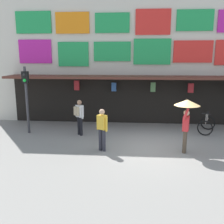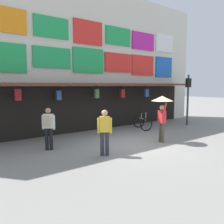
% 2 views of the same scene
% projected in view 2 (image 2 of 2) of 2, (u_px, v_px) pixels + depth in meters
% --- Properties ---
extents(ground_plane, '(80.00, 80.00, 0.00)m').
position_uv_depth(ground_plane, '(138.00, 144.00, 10.33)').
color(ground_plane, gray).
extents(shopfront, '(18.00, 2.60, 8.00)m').
position_uv_depth(shopfront, '(83.00, 60.00, 13.45)').
color(shopfront, beige).
rests_on(shopfront, ground).
extents(traffic_light_far, '(0.32, 0.35, 3.20)m').
position_uv_depth(traffic_light_far, '(188.00, 92.00, 15.03)').
color(traffic_light_far, '#38383D').
rests_on(traffic_light_far, ground).
extents(bicycle_parked, '(1.11, 1.35, 1.05)m').
position_uv_depth(bicycle_parked, '(142.00, 123.00, 13.74)').
color(bicycle_parked, black).
rests_on(bicycle_parked, ground).
extents(pedestrian_in_red, '(0.46, 0.38, 1.68)m').
position_uv_depth(pedestrian_in_red, '(105.00, 130.00, 8.53)').
color(pedestrian_in_red, '#2D2D38').
rests_on(pedestrian_in_red, ground).
extents(pedestrian_in_blue, '(0.47, 0.47, 1.68)m').
position_uv_depth(pedestrian_in_blue, '(48.00, 126.00, 9.26)').
color(pedestrian_in_blue, black).
rests_on(pedestrian_in_blue, ground).
extents(pedestrian_with_umbrella, '(0.96, 0.96, 2.08)m').
position_uv_depth(pedestrian_with_umbrella, '(162.00, 106.00, 10.47)').
color(pedestrian_with_umbrella, brown).
rests_on(pedestrian_with_umbrella, ground).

